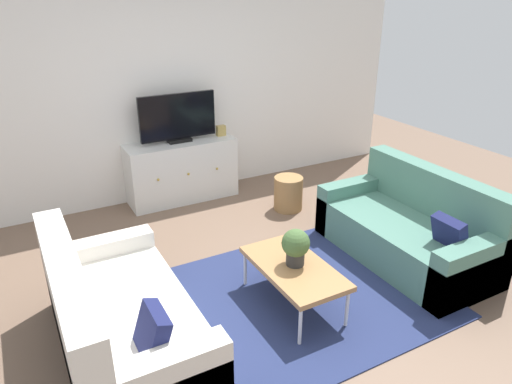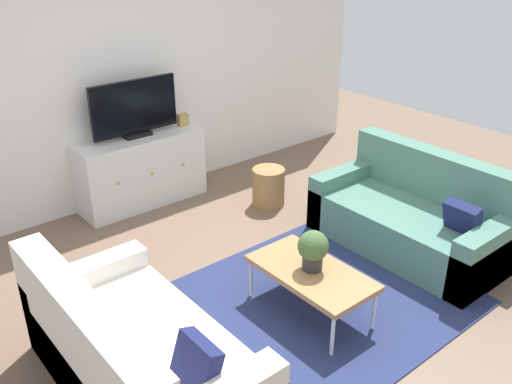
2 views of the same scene
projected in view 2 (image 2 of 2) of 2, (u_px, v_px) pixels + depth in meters
ground_plane at (291, 299)px, 4.43m from camera, size 10.00×10.00×0.00m
wall_back at (122, 72)px, 5.62m from camera, size 6.40×0.12×2.70m
area_rug at (304, 307)px, 4.33m from camera, size 2.50×1.90×0.01m
couch_left_side at (131, 361)px, 3.41m from camera, size 0.88×1.71×0.86m
couch_right_side at (415, 218)px, 5.07m from camera, size 0.88×1.71×0.86m
coffee_table at (311, 274)px, 4.13m from camera, size 0.51×0.96×0.38m
potted_plant at (313, 249)px, 4.07m from camera, size 0.23×0.23×0.31m
tv_console at (141, 170)px, 5.83m from camera, size 1.33×0.47×0.74m
flat_screen_tv at (134, 109)px, 5.56m from camera, size 0.93×0.16×0.58m
mantel_clock at (183, 120)px, 5.95m from camera, size 0.11×0.07×0.13m
wicker_basket at (268, 187)px, 5.86m from camera, size 0.34×0.34×0.40m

